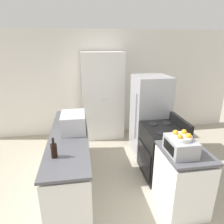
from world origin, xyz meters
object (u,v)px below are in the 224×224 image
at_px(toaster_oven, 180,146).
at_px(fruit_bowl, 182,136).
at_px(microwave, 73,122).
at_px(pantry_cabinet, 103,96).
at_px(wine_bottle, 54,150).
at_px(stove, 162,151).
at_px(refrigerator, 150,116).

distance_m(toaster_oven, fruit_bowl, 0.14).
distance_m(microwave, toaster_oven, 1.68).
xyz_separation_m(pantry_cabinet, wine_bottle, (-0.90, -2.41, -0.04)).
xyz_separation_m(stove, refrigerator, (0.02, 0.77, 0.37)).
relative_size(microwave, toaster_oven, 1.28).
bearing_deg(wine_bottle, stove, 20.50).
bearing_deg(refrigerator, pantry_cabinet, 130.98).
height_order(stove, microwave, microwave).
relative_size(refrigerator, toaster_oven, 4.06).
bearing_deg(microwave, wine_bottle, -106.01).
distance_m(wine_bottle, fruit_bowl, 1.62).
relative_size(microwave, wine_bottle, 1.97).
bearing_deg(stove, fruit_bowl, -99.39).
bearing_deg(fruit_bowl, microwave, 145.12).
height_order(toaster_oven, fruit_bowl, fruit_bowl).
bearing_deg(stove, pantry_cabinet, 115.55).
bearing_deg(microwave, fruit_bowl, -34.88).
distance_m(refrigerator, microwave, 1.67).
height_order(pantry_cabinet, wine_bottle, pantry_cabinet).
bearing_deg(toaster_oven, fruit_bowl, -114.36).
bearing_deg(toaster_oven, wine_bottle, 174.14).
height_order(stove, wine_bottle, wine_bottle).
relative_size(pantry_cabinet, refrigerator, 1.25).
height_order(wine_bottle, fruit_bowl, fruit_bowl).
height_order(pantry_cabinet, stove, pantry_cabinet).
xyz_separation_m(refrigerator, microwave, (-1.53, -0.64, 0.22)).
distance_m(pantry_cabinet, wine_bottle, 2.57).
bearing_deg(toaster_oven, microwave, 145.46).
bearing_deg(microwave, pantry_cabinet, 67.62).
relative_size(stove, fruit_bowl, 4.14).
height_order(pantry_cabinet, microwave, pantry_cabinet).
bearing_deg(refrigerator, wine_bottle, -141.00).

